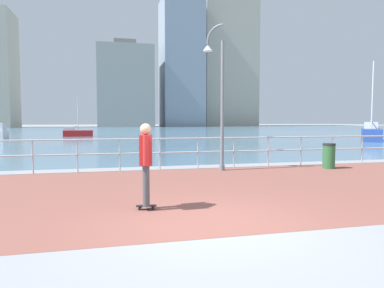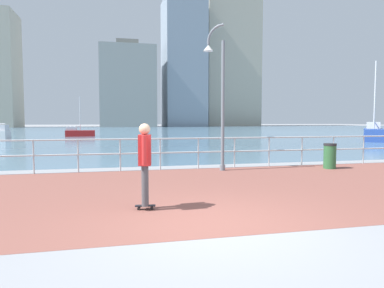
{
  "view_description": "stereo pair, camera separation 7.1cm",
  "coord_description": "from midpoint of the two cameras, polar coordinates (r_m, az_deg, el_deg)",
  "views": [
    {
      "loc": [
        -1.69,
        -5.51,
        1.77
      ],
      "look_at": [
        0.56,
        3.99,
        1.1
      ],
      "focal_mm": 32.24,
      "sensor_mm": 36.0,
      "label": 1
    },
    {
      "loc": [
        -1.62,
        -5.53,
        1.77
      ],
      "look_at": [
        0.56,
        3.99,
        1.1
      ],
      "focal_mm": 32.24,
      "sensor_mm": 36.0,
      "label": 2
    }
  ],
  "objects": [
    {
      "name": "brick_paving",
      "position": [
        8.85,
        -1.85,
        -7.59
      ],
      "size": [
        28.0,
        7.31,
        0.01
      ],
      "primitive_type": "cube",
      "color": "brown",
      "rests_on": "ground"
    },
    {
      "name": "harbor_water",
      "position": [
        57.22,
        -11.23,
        2.07
      ],
      "size": [
        180.0,
        88.0,
        0.0
      ],
      "primitive_type": "cube",
      "color": "slate",
      "rests_on": "ground"
    },
    {
      "name": "tower_steel",
      "position": [
        116.81,
        6.12,
        14.67
      ],
      "size": [
        17.19,
        14.23,
        48.88
      ],
      "color": "#B2AD99",
      "rests_on": "ground"
    },
    {
      "name": "waterfront_railing",
      "position": [
        12.32,
        -5.12,
        -0.65
      ],
      "size": [
        25.25,
        0.06,
        1.15
      ],
      "color": "#B2BCC1",
      "rests_on": "ground"
    },
    {
      "name": "sailboat_gray",
      "position": [
        40.16,
        -18.11,
        1.8
      ],
      "size": [
        3.17,
        1.09,
        4.4
      ],
      "color": "#B21E1E",
      "rests_on": "ground"
    },
    {
      "name": "sailboat_navy",
      "position": [
        33.86,
        27.88,
        1.58
      ],
      "size": [
        4.23,
        4.74,
        6.85
      ],
      "color": "#284799",
      "rests_on": "ground"
    },
    {
      "name": "ground",
      "position": [
        45.58,
        -10.8,
        1.62
      ],
      "size": [
        220.0,
        220.0,
        0.0
      ],
      "primitive_type": "plane",
      "color": "gray"
    },
    {
      "name": "lamppost",
      "position": [
        12.27,
        4.55,
        8.87
      ],
      "size": [
        0.73,
        0.58,
        5.12
      ],
      "color": "slate",
      "rests_on": "ground"
    },
    {
      "name": "trash_bin",
      "position": [
        13.64,
        21.97,
        -1.84
      ],
      "size": [
        0.46,
        0.46,
        0.93
      ],
      "color": "#2D6638",
      "rests_on": "ground"
    },
    {
      "name": "tower_concrete",
      "position": [
        105.83,
        -1.39,
        13.24
      ],
      "size": [
        11.86,
        13.29,
        39.5
      ],
      "color": "#8493A3",
      "rests_on": "ground"
    },
    {
      "name": "skateboarder",
      "position": [
        6.83,
        -7.52,
        -2.35
      ],
      "size": [
        0.41,
        0.56,
        1.71
      ],
      "color": "black",
      "rests_on": "ground"
    },
    {
      "name": "tower_glass",
      "position": [
        100.49,
        -10.6,
        9.24
      ],
      "size": [
        15.08,
        14.05,
        24.09
      ],
      "color": "#939993",
      "rests_on": "ground"
    }
  ]
}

